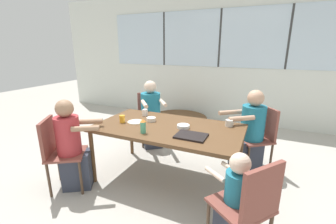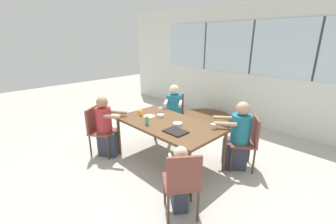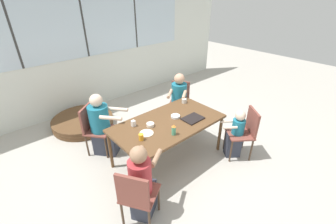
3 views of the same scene
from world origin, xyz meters
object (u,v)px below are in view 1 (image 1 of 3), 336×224
Objects in this scene: chair_for_woman_green_shirt at (260,133)px; person_man_blue_shirt at (73,149)px; chair_for_man_teal_shirt at (149,113)px; person_man_teal_shirt at (151,117)px; chair_for_toddler at (250,203)px; bowl_white_shallow at (183,126)px; person_toddler at (234,203)px; chair_for_man_blue_shirt at (58,148)px; juice_glass at (122,119)px; folded_table_stack at (178,121)px; coffee_mug at (229,123)px; sippy_cup at (143,126)px; person_woman_green_shirt at (249,135)px; milk_carton_small at (145,113)px; bowl_cereal at (151,119)px.

chair_for_woman_green_shirt is 2.40m from person_man_blue_shirt.
person_man_teal_shirt is (0.11, -0.13, -0.02)m from chair_for_man_teal_shirt.
chair_for_toddler is 5.92× the size of bowl_white_shallow.
chair_for_toddler is at bearing -90.00° from person_toddler.
person_man_teal_shirt is 1.25m from bowl_white_shallow.
chair_for_toddler is at bearing 55.19° from chair_for_man_blue_shirt.
chair_for_toddler is at bearing 52.49° from person_man_blue_shirt.
juice_glass is 0.08× the size of folded_table_stack.
chair_for_woman_green_shirt is 2.09m from folded_table_stack.
person_man_teal_shirt reaches higher than bowl_white_shallow.
chair_for_man_teal_shirt is at bearing 101.40° from juice_glass.
person_man_blue_shirt is (-1.97, 0.18, -0.02)m from chair_for_toddler.
coffee_mug is (1.37, -0.56, 0.26)m from person_man_teal_shirt.
juice_glass is (0.36, 0.50, 0.26)m from person_man_blue_shirt.
chair_for_man_blue_shirt is 0.16m from person_man_blue_shirt.
bowl_white_shallow is at bearing 82.34° from person_toddler.
chair_for_man_teal_shirt is at bearing 45.82° from chair_for_woman_green_shirt.
chair_for_woman_green_shirt is at bearing 37.31° from chair_for_toddler.
person_man_teal_shirt is at bearing 96.82° from juice_glass.
person_man_teal_shirt is 1.33m from sippy_cup.
person_woman_green_shirt is at bearing 42.82° from bowl_white_shallow.
person_man_teal_shirt is at bearing 138.15° from person_man_blue_shirt.
coffee_mug is at bearing 115.91° from chair_for_man_teal_shirt.
juice_glass is at bearing 154.43° from sippy_cup.
coffee_mug is at bearing 86.93° from person_man_blue_shirt.
chair_for_man_teal_shirt is at bearing 154.92° from coffee_mug.
person_woman_green_shirt is (-0.13, -0.10, -0.01)m from chair_for_woman_green_shirt.
sippy_cup is (0.54, -1.17, 0.31)m from person_man_teal_shirt.
sippy_cup is (-1.18, -1.09, 0.28)m from chair_for_woman_green_shirt.
chair_for_woman_green_shirt is 9.35× the size of milk_carton_small.
person_man_blue_shirt is at bearing -119.09° from milk_carton_small.
chair_for_woman_green_shirt reaches higher than bowl_white_shallow.
chair_for_man_teal_shirt is at bearing 120.28° from bowl_cereal.
chair_for_woman_green_shirt reaches higher than coffee_mug.
milk_carton_small reaches higher than bowl_white_shallow.
milk_carton_small is 1.84m from folded_table_stack.
person_man_blue_shirt is (-1.84, -1.28, -0.00)m from person_woman_green_shirt.
person_woman_green_shirt is 1.47m from sippy_cup.
chair_for_man_blue_shirt is 1.00× the size of chair_for_toddler.
sippy_cup is at bearing 107.78° from person_toddler.
chair_for_toddler is at bearing -34.89° from milk_carton_small.
bowl_cereal is at bearing 103.54° from person_man_blue_shirt.
chair_for_woman_green_shirt is 5.32× the size of sippy_cup.
chair_for_toddler is 0.19m from person_toddler.
juice_glass is 0.78m from bowl_white_shallow.
person_man_teal_shirt is at bearing 49.72° from chair_for_woman_green_shirt.
person_man_teal_shirt is at bearing 45.89° from person_woman_green_shirt.
juice_glass is (-1.47, -0.78, 0.26)m from person_woman_green_shirt.
chair_for_man_teal_shirt is (0.28, 1.68, 0.00)m from chair_for_man_blue_shirt.
chair_for_man_blue_shirt reaches higher than bowl_cereal.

